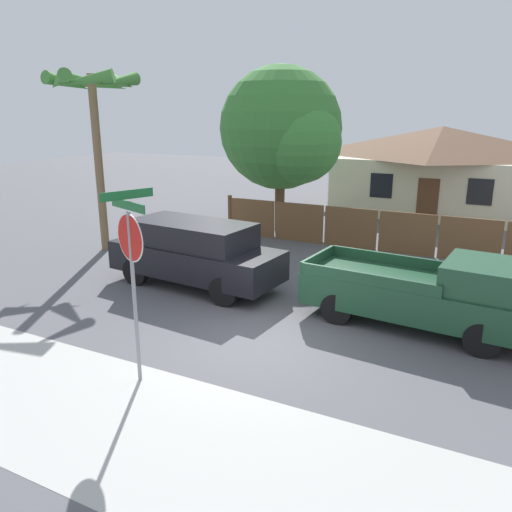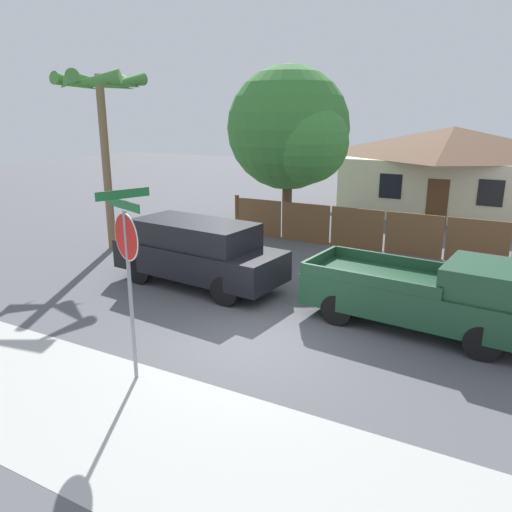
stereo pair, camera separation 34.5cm
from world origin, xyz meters
The scene contains 9 objects.
ground_plane centered at (0.00, 0.00, 0.00)m, with size 80.00×80.00×0.00m, color #56565B.
sidewalk_strip centered at (0.00, -3.60, 0.00)m, with size 36.00×3.20×0.01m.
wooden_fence centered at (1.52, 8.48, 0.73)m, with size 14.18×0.12×1.56m.
house centered at (1.35, 16.96, 2.14)m, with size 9.91×6.42×4.13m.
oak_tree centered at (-3.70, 9.75, 4.05)m, with size 5.09×4.85×6.58m.
palm_tree centered at (-8.26, 4.24, 5.23)m, with size 2.97×3.19×6.07m.
red_suv centered at (-3.17, 2.38, 1.01)m, with size 5.11×2.28×1.86m.
orange_pickup centered at (3.10, 2.36, 0.84)m, with size 5.21×2.37×1.73m.
stop_sign centered at (-1.20, -2.45, 2.43)m, with size 1.02×0.92×3.51m.
Camera 1 is at (4.43, -8.82, 4.74)m, focal length 35.00 mm.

